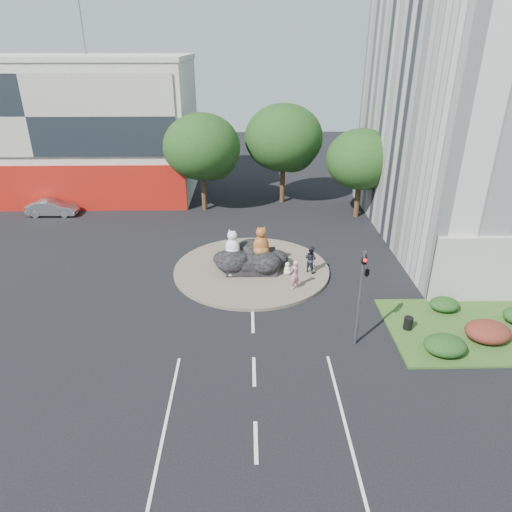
{
  "coord_description": "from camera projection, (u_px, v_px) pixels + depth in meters",
  "views": [
    {
      "loc": [
        -0.25,
        -16.36,
        13.5
      ],
      "look_at": [
        0.25,
        7.99,
        2.0
      ],
      "focal_mm": 32.0,
      "sensor_mm": 36.0,
      "label": 1
    }
  ],
  "objects": [
    {
      "name": "roundabout_island",
      "position": [
        251.0,
        269.0,
        29.56
      ],
      "size": [
        10.0,
        10.0,
        0.2
      ],
      "primitive_type": "cylinder",
      "color": "brown",
      "rests_on": "ground"
    },
    {
      "name": "litter_bin",
      "position": [
        408.0,
        323.0,
        23.3
      ],
      "size": [
        0.53,
        0.53,
        0.66
      ],
      "primitive_type": "cylinder",
      "rotation": [
        0.0,
        0.0,
        0.14
      ],
      "color": "black",
      "rests_on": "grass_verge"
    },
    {
      "name": "grass_verge",
      "position": [
        486.0,
        329.0,
        23.47
      ],
      "size": [
        10.0,
        6.0,
        0.12
      ],
      "primitive_type": "cube",
      "color": "#254818",
      "rests_on": "ground"
    },
    {
      "name": "kitten_white",
      "position": [
        287.0,
        268.0,
        28.57
      ],
      "size": [
        0.65,
        0.62,
        0.84
      ],
      "primitive_type": null,
      "rotation": [
        0.0,
        0.0,
        0.48
      ],
      "color": "silver",
      "rests_on": "roundabout_island"
    },
    {
      "name": "cat_tabby",
      "position": [
        261.0,
        241.0,
        28.86
      ],
      "size": [
        1.23,
        1.09,
        1.93
      ],
      "primitive_type": null,
      "rotation": [
        0.0,
        0.0,
        0.08
      ],
      "color": "#AC4923",
      "rests_on": "rock_plinth"
    },
    {
      "name": "hedge_red",
      "position": [
        488.0,
        332.0,
        22.32
      ],
      "size": [
        2.2,
        1.76,
        0.99
      ],
      "primitive_type": "ellipsoid",
      "color": "#551916",
      "rests_on": "grass_verge"
    },
    {
      "name": "kitten_calico",
      "position": [
        230.0,
        270.0,
        28.34
      ],
      "size": [
        0.65,
        0.64,
        0.83
      ],
      "primitive_type": null,
      "rotation": [
        0.0,
        0.0,
        -0.61
      ],
      "color": "beige",
      "rests_on": "roundabout_island"
    },
    {
      "name": "traffic_light",
      "position": [
        364.0,
        279.0,
        20.92
      ],
      "size": [
        0.44,
        1.24,
        5.0
      ],
      "color": "#595B60",
      "rests_on": "ground"
    },
    {
      "name": "ground",
      "position": [
        254.0,
        372.0,
        20.56
      ],
      "size": [
        120.0,
        120.0,
        0.0
      ],
      "primitive_type": "plane",
      "color": "black",
      "rests_on": "ground"
    },
    {
      "name": "pedestrian_dark",
      "position": [
        311.0,
        259.0,
        28.68
      ],
      "size": [
        1.07,
        1.06,
        1.74
      ],
      "primitive_type": "imported",
      "rotation": [
        0.0,
        0.0,
        2.41
      ],
      "color": "#212129",
      "rests_on": "roundabout_island"
    },
    {
      "name": "hedge_near_green",
      "position": [
        445.0,
        345.0,
        21.39
      ],
      "size": [
        2.0,
        1.6,
        0.9
      ],
      "primitive_type": "ellipsoid",
      "color": "black",
      "rests_on": "grass_verge"
    },
    {
      "name": "tree_left",
      "position": [
        203.0,
        150.0,
        38.19
      ],
      "size": [
        6.46,
        6.46,
        8.27
      ],
      "color": "#382314",
      "rests_on": "ground"
    },
    {
      "name": "tree_right",
      "position": [
        362.0,
        162.0,
        36.89
      ],
      "size": [
        5.7,
        5.7,
        7.3
      ],
      "color": "#382314",
      "rests_on": "ground"
    },
    {
      "name": "tree_mid",
      "position": [
        284.0,
        141.0,
        40.0
      ],
      "size": [
        6.84,
        6.84,
        8.76
      ],
      "color": "#382314",
      "rests_on": "ground"
    },
    {
      "name": "cat_white",
      "position": [
        232.0,
        243.0,
        28.68
      ],
      "size": [
        1.37,
        1.3,
        1.79
      ],
      "primitive_type": null,
      "rotation": [
        0.0,
        0.0,
        -0.44
      ],
      "color": "silver",
      "rests_on": "rock_plinth"
    },
    {
      "name": "street_lamp",
      "position": [
        475.0,
        214.0,
        26.09
      ],
      "size": [
        2.34,
        0.22,
        8.06
      ],
      "color": "#595B60",
      "rests_on": "ground"
    },
    {
      "name": "rock_plinth",
      "position": [
        251.0,
        262.0,
        29.33
      ],
      "size": [
        3.2,
        2.6,
        0.9
      ],
      "primitive_type": null,
      "color": "black",
      "rests_on": "roundabout_island"
    },
    {
      "name": "pedestrian_pink",
      "position": [
        295.0,
        275.0,
        26.71
      ],
      "size": [
        0.79,
        0.75,
        1.82
      ],
      "primitive_type": "imported",
      "rotation": [
        0.0,
        0.0,
        3.81
      ],
      "color": "#C37E85",
      "rests_on": "roundabout_island"
    },
    {
      "name": "shophouse_block",
      "position": [
        58.0,
        127.0,
        42.82
      ],
      "size": [
        25.2,
        12.3,
        17.4
      ],
      "color": "silver",
      "rests_on": "ground"
    },
    {
      "name": "hedge_back_green",
      "position": [
        445.0,
        304.0,
        24.89
      ],
      "size": [
        1.6,
        1.28,
        0.72
      ],
      "primitive_type": "ellipsoid",
      "color": "black",
      "rests_on": "grass_verge"
    },
    {
      "name": "parked_car",
      "position": [
        52.0,
        208.0,
        38.7
      ],
      "size": [
        4.16,
        1.5,
        1.37
      ],
      "primitive_type": "imported",
      "rotation": [
        0.0,
        0.0,
        1.56
      ],
      "color": "#9B9EA2",
      "rests_on": "ground"
    }
  ]
}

